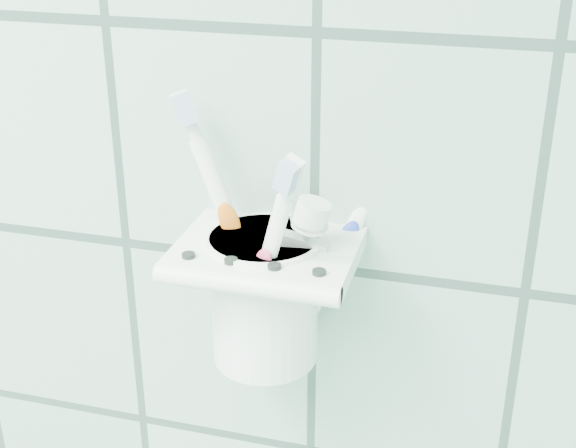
# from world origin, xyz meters

# --- Properties ---
(holder_bracket) EXTENTS (0.13, 0.11, 0.04)m
(holder_bracket) POSITION_xyz_m (0.64, 1.15, 1.28)
(holder_bracket) COLOR white
(holder_bracket) RESTS_ON wall_back
(cup) EXTENTS (0.09, 0.09, 0.11)m
(cup) POSITION_xyz_m (0.64, 1.16, 1.25)
(cup) COLOR white
(cup) RESTS_ON holder_bracket
(toothbrush_pink) EXTENTS (0.08, 0.03, 0.21)m
(toothbrush_pink) POSITION_xyz_m (0.64, 1.17, 1.30)
(toothbrush_pink) COLOR white
(toothbrush_pink) RESTS_ON cup
(toothbrush_blue) EXTENTS (0.07, 0.08, 0.19)m
(toothbrush_blue) POSITION_xyz_m (0.66, 1.15, 1.30)
(toothbrush_blue) COLOR white
(toothbrush_blue) RESTS_ON cup
(toothbrush_orange) EXTENTS (0.06, 0.06, 0.19)m
(toothbrush_orange) POSITION_xyz_m (0.62, 1.16, 1.30)
(toothbrush_orange) COLOR white
(toothbrush_orange) RESTS_ON cup
(toothpaste_tube) EXTENTS (0.06, 0.03, 0.14)m
(toothpaste_tube) POSITION_xyz_m (0.64, 1.15, 1.27)
(toothpaste_tube) COLOR silver
(toothpaste_tube) RESTS_ON cup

